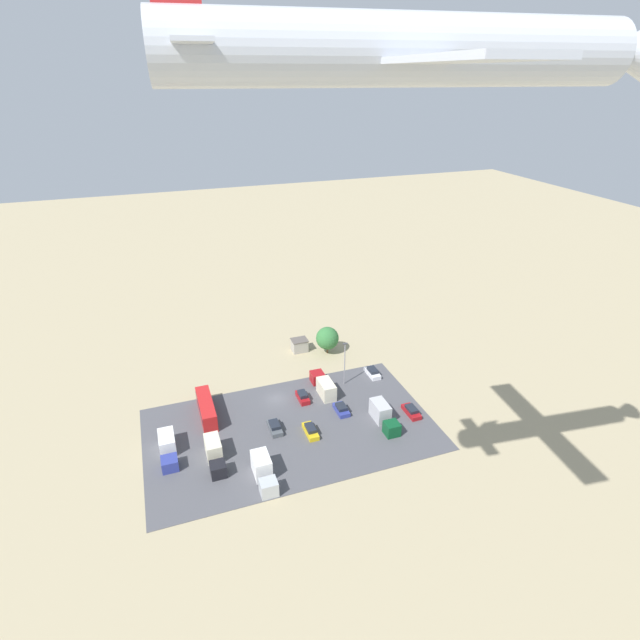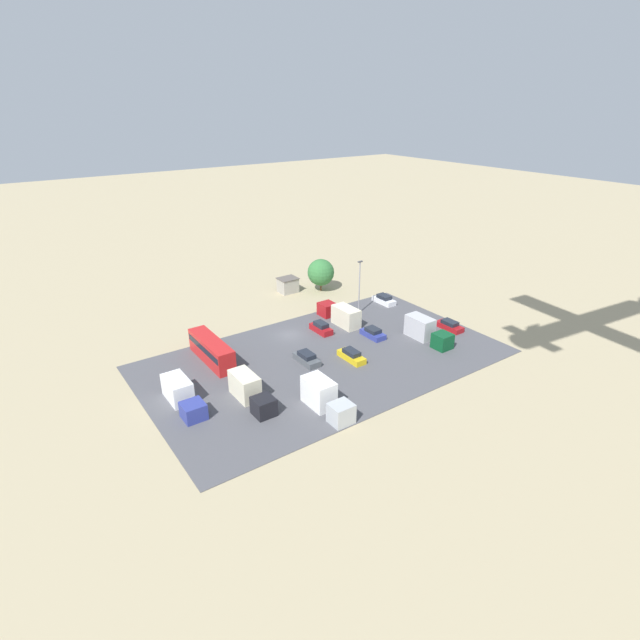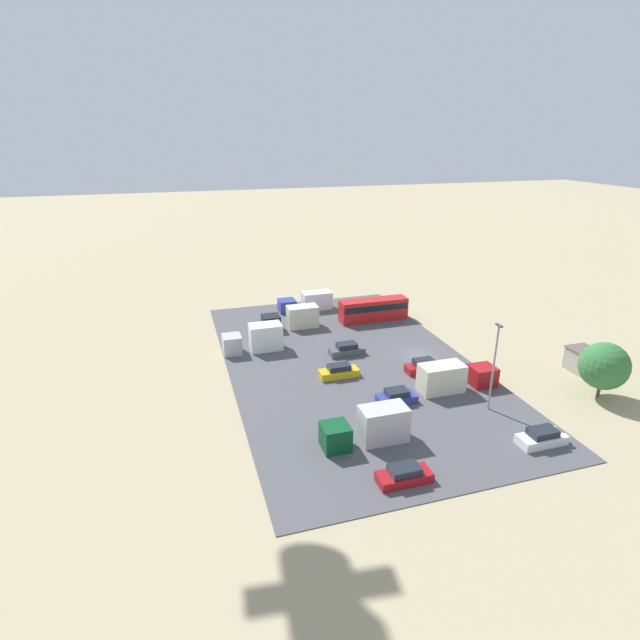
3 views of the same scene
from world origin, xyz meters
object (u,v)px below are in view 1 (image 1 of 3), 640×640
(parked_car_0, at_px, (372,372))
(parked_truck_2, at_px, (168,448))
(airplane, at_px, (428,50))
(parked_car_2, at_px, (275,427))
(parked_truck_1, at_px, (383,416))
(parked_truck_4, at_px, (324,386))
(parked_car_4, at_px, (303,397))
(parked_car_3, at_px, (411,411))
(parked_truck_3, at_px, (215,454))
(parked_car_1, at_px, (341,409))
(shed_building, at_px, (300,345))
(bus, at_px, (206,408))
(parked_truck_0, at_px, (263,471))
(parked_car_5, at_px, (310,431))

(parked_car_0, distance_m, parked_truck_2, 42.90)
(parked_truck_2, bearing_deg, airplane, 118.63)
(parked_car_2, distance_m, parked_truck_1, 19.29)
(parked_car_2, bearing_deg, parked_truck_4, -146.16)
(parked_car_0, height_order, parked_car_4, parked_car_4)
(parked_truck_4, bearing_deg, parked_car_3, -43.46)
(parked_truck_3, distance_m, parked_truck_4, 26.17)
(parked_truck_4, xyz_separation_m, airplane, (9.79, 45.24, 55.85))
(parked_car_1, xyz_separation_m, parked_truck_2, (30.88, 0.99, 0.68))
(shed_building, xyz_separation_m, parked_car_1, (-0.34, 24.30, -0.73))
(parked_car_1, xyz_separation_m, parked_car_4, (5.53, -6.04, 0.08))
(parked_car_1, height_order, parked_truck_2, parked_truck_2)
(parked_car_1, bearing_deg, parked_truck_4, -83.33)
(parked_car_2, bearing_deg, shed_building, -116.48)
(parked_truck_3, xyz_separation_m, parked_truck_4, (-23.10, -12.30, -0.01))
(bus, height_order, airplane, airplane)
(shed_building, height_order, parked_car_1, shed_building)
(parked_car_0, distance_m, parked_truck_3, 37.62)
(parked_car_0, xyz_separation_m, airplane, (21.36, 47.53, 56.64))
(parked_car_2, xyz_separation_m, parked_car_4, (-7.38, -6.98, 0.05))
(parked_car_4, bearing_deg, parked_truck_2, -164.50)
(bus, distance_m, parked_car_1, 24.54)
(parked_car_1, relative_size, parked_truck_3, 0.51)
(bus, relative_size, parked_truck_0, 1.36)
(shed_building, distance_m, parked_car_4, 19.00)
(parked_car_1, bearing_deg, parked_truck_1, 136.97)
(parked_car_0, relative_size, parked_truck_0, 0.59)
(parked_truck_2, height_order, airplane, airplane)
(parked_car_0, xyz_separation_m, parked_truck_4, (11.57, 2.29, 0.79))
(parked_truck_4, bearing_deg, parked_truck_0, -131.49)
(parked_truck_1, bearing_deg, bus, -23.15)
(parked_car_4, bearing_deg, airplane, -96.59)
(parked_car_2, xyz_separation_m, parked_car_5, (-5.59, 2.97, -0.01))
(parked_truck_0, bearing_deg, parked_car_5, -142.57)
(parked_car_5, xyz_separation_m, parked_truck_1, (-13.15, 1.53, 0.89))
(shed_building, bearing_deg, parked_truck_4, 88.33)
(airplane, bearing_deg, parked_car_2, -170.16)
(airplane, bearing_deg, parked_car_3, 152.23)
(shed_building, xyz_separation_m, parked_truck_2, (30.54, 25.29, -0.06))
(bus, xyz_separation_m, parked_car_4, (-17.93, 1.05, -1.08))
(parked_car_2, bearing_deg, parked_truck_3, 20.87)
(parked_truck_2, bearing_deg, parked_truck_3, 149.13)
(parked_car_2, relative_size, parked_car_3, 0.99)
(parked_truck_0, xyz_separation_m, parked_truck_3, (6.39, -6.59, -0.14))
(airplane, bearing_deg, parked_truck_2, -145.04)
(parked_truck_0, relative_size, parked_truck_4, 0.85)
(parked_car_5, height_order, parked_truck_2, parked_truck_2)
(parked_car_1, relative_size, parked_truck_4, 0.46)
(bus, height_order, parked_truck_2, bus)
(parked_car_0, height_order, parked_truck_2, parked_truck_2)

